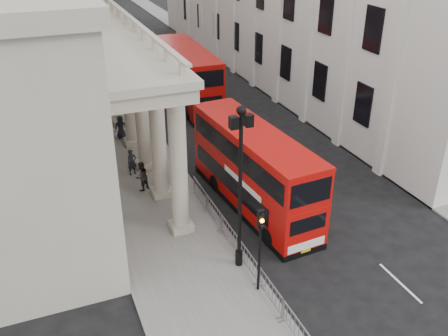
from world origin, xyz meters
The scene contains 14 objects.
ground centered at (0.00, 0.00, 0.00)m, with size 260.00×260.00×0.00m, color black.
sidewalk_west centered at (-3.00, 30.00, 0.06)m, with size 6.00×140.00×0.12m, color slate.
sidewalk_east centered at (13.50, 30.00, 0.06)m, with size 3.00×140.00×0.12m, color slate.
kerb centered at (-0.05, 30.00, 0.07)m, with size 0.20×140.00×0.14m, color slate.
lamp_post_south centered at (-0.60, 4.00, 4.91)m, with size 1.05×0.44×8.32m.
lamp_post_mid centered at (-0.60, 20.00, 4.91)m, with size 1.05×0.44×8.32m.
lamp_post_north centered at (-0.60, 36.00, 4.91)m, with size 1.05×0.44×8.32m.
traffic_light centered at (-0.50, 1.98, 3.11)m, with size 0.28×0.33×4.30m.
crowd_barriers centered at (-0.35, 2.23, 0.67)m, with size 0.50×18.75×1.10m.
bus_near centered at (2.45, 8.96, 2.50)m, with size 3.50×11.25×4.78m.
bus_far centered at (4.54, 27.17, 2.61)m, with size 3.16×11.66×5.00m.
pedestrian_a centered at (-3.37, 15.26, 1.00)m, with size 0.64×0.42×1.77m, color black.
pedestrian_b centered at (-3.26, 13.00, 1.07)m, with size 0.92×0.72×1.89m, color black.
pedestrian_c centered at (-2.85, 21.41, 1.01)m, with size 0.87×0.56×1.78m, color black.
Camera 1 is at (-8.62, -13.97, 15.76)m, focal length 40.00 mm.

